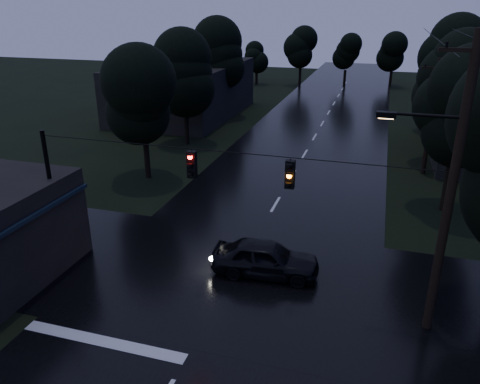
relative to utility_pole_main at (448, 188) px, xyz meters
The scene contains 14 objects.
main_road 21.06m from the utility_pole_main, 111.30° to the left, with size 12.00×120.00×0.02m, color black.
cross_street 9.14m from the utility_pole_main, behind, with size 60.00×9.00×0.02m, color black.
building_far_left 36.15m from the utility_pole_main, 126.44° to the left, with size 10.00×16.00×5.00m, color black.
utility_pole_main is the anchor object (origin of this frame).
utility_pole_far 17.08m from the utility_pole_main, 87.00° to the left, with size 2.00×0.30×7.50m.
anchor_pole_left 15.08m from the utility_pole_main, behind, with size 0.18×0.18×6.00m, color black.
span_signals 6.85m from the utility_pole_main, behind, with size 15.00×0.37×1.12m.
tree_left_a 19.76m from the utility_pole_main, 146.16° to the left, with size 3.92×3.92×8.26m.
tree_left_b 25.50m from the utility_pole_main, 131.84° to the left, with size 4.20×4.20×8.85m.
tree_left_c 33.94m from the utility_pole_main, 121.27° to the left, with size 4.48×4.48×9.44m.
tree_right_a 11.12m from the utility_pole_main, 81.77° to the left, with size 4.20×4.20×8.85m.
tree_right_b 19.14m from the utility_pole_main, 83.42° to the left, with size 4.48×4.48×9.44m.
tree_right_c 29.16m from the utility_pole_main, 84.50° to the left, with size 4.76×4.76×10.03m.
car 7.86m from the utility_pole_main, 164.26° to the left, with size 1.79×4.45×1.52m, color black.
Camera 1 is at (5.10, -3.84, 10.62)m, focal length 35.00 mm.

